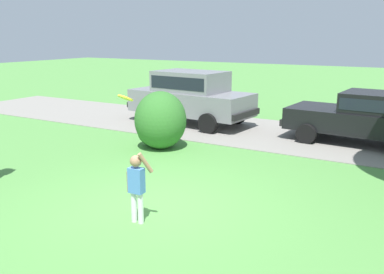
# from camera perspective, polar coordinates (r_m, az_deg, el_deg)

# --- Properties ---
(ground_plane) EXTENTS (80.00, 80.00, 0.00)m
(ground_plane) POSITION_cam_1_polar(r_m,az_deg,el_deg) (8.16, -4.88, -9.27)
(ground_plane) COLOR #518E42
(driveway_strip) EXTENTS (28.00, 4.40, 0.02)m
(driveway_strip) POSITION_cam_1_polar(r_m,az_deg,el_deg) (14.05, 11.30, 0.37)
(driveway_strip) COLOR gray
(driveway_strip) RESTS_ON ground
(shrub_near_tree) EXTENTS (1.56, 1.48, 1.65)m
(shrub_near_tree) POSITION_cam_1_polar(r_m,az_deg,el_deg) (12.04, -4.45, 2.02)
(shrub_near_tree) COLOR #33702B
(shrub_near_tree) RESTS_ON ground
(parked_sedan) EXTENTS (4.51, 2.32, 1.56)m
(parked_sedan) POSITION_cam_1_polar(r_m,az_deg,el_deg) (13.45, 22.33, 2.65)
(parked_sedan) COLOR black
(parked_sedan) RESTS_ON ground
(parked_suv) EXTENTS (4.85, 2.43, 1.92)m
(parked_suv) POSITION_cam_1_polar(r_m,az_deg,el_deg) (15.29, -0.21, 5.76)
(parked_suv) COLOR gray
(parked_suv) RESTS_ON ground
(child_thrower) EXTENTS (0.45, 0.27, 1.29)m
(child_thrower) POSITION_cam_1_polar(r_m,az_deg,el_deg) (7.26, -7.50, -6.23)
(child_thrower) COLOR white
(child_thrower) RESTS_ON ground
(frisbee) EXTENTS (0.30, 0.26, 0.18)m
(frisbee) POSITION_cam_1_polar(r_m,az_deg,el_deg) (7.42, -9.00, 5.25)
(frisbee) COLOR yellow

